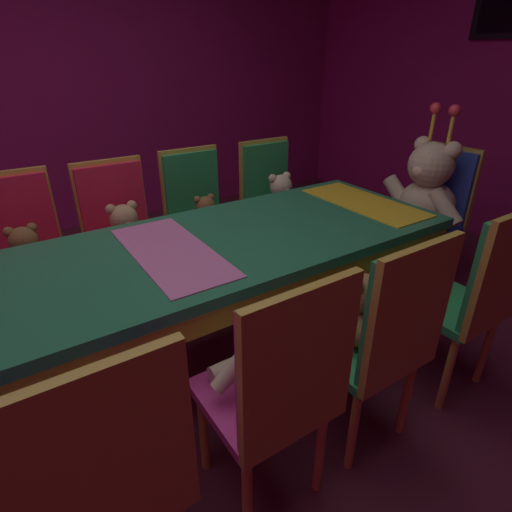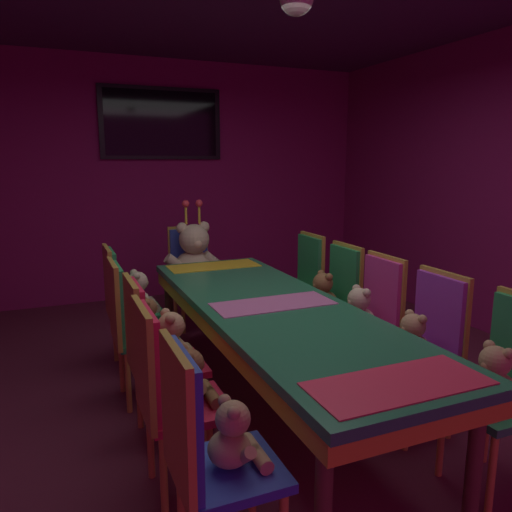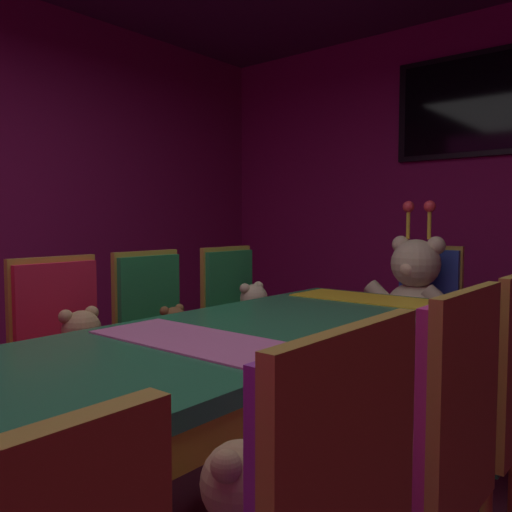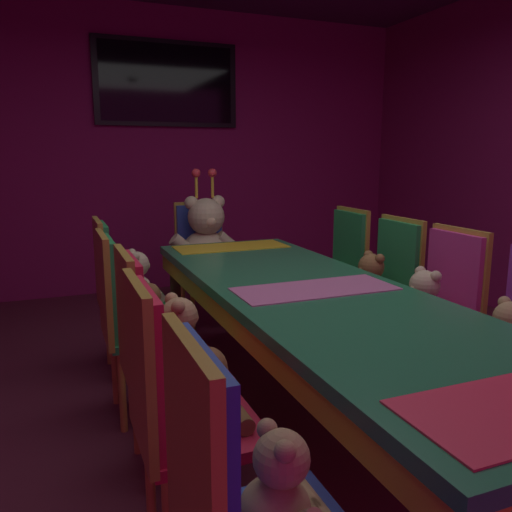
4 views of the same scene
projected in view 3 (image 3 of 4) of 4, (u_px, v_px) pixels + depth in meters
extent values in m
cube|color=#8C1959|center=(487.00, 188.00, 4.18)|extent=(5.20, 0.12, 2.80)
cube|color=#26724C|center=(195.00, 348.00, 1.77)|extent=(0.90, 2.88, 0.05)
cube|color=gold|center=(195.00, 370.00, 1.77)|extent=(0.88, 2.82, 0.10)
cylinder|color=#4C3826|center=(445.00, 386.00, 2.54)|extent=(0.07, 0.07, 0.69)
cylinder|color=#4C3826|center=(313.00, 359.00, 3.03)|extent=(0.07, 0.07, 0.69)
cube|color=pink|center=(195.00, 340.00, 1.77)|extent=(0.77, 0.32, 0.01)
cube|color=yellow|center=(368.00, 298.00, 2.71)|extent=(0.77, 0.32, 0.01)
cylinder|color=gold|center=(13.00, 484.00, 1.87)|extent=(0.04, 0.04, 0.42)
cube|color=red|center=(81.00, 388.00, 2.21)|extent=(0.40, 0.40, 0.04)
cube|color=red|center=(56.00, 319.00, 2.30)|extent=(0.05, 0.38, 0.50)
cube|color=gold|center=(54.00, 319.00, 2.32)|extent=(0.03, 0.41, 0.55)
cylinder|color=gold|center=(136.00, 440.00, 2.24)|extent=(0.04, 0.04, 0.42)
cylinder|color=gold|center=(68.00, 467.00, 2.00)|extent=(0.04, 0.04, 0.42)
cylinder|color=gold|center=(93.00, 421.00, 2.45)|extent=(0.04, 0.04, 0.42)
cylinder|color=gold|center=(26.00, 444.00, 2.20)|extent=(0.04, 0.04, 0.42)
ellipsoid|color=tan|center=(80.00, 363.00, 2.20)|extent=(0.20, 0.20, 0.16)
sphere|color=tan|center=(82.00, 330.00, 2.18)|extent=(0.16, 0.16, 0.16)
sphere|color=tan|center=(89.00, 334.00, 2.14)|extent=(0.06, 0.06, 0.06)
sphere|color=tan|center=(92.00, 313.00, 2.23)|extent=(0.06, 0.06, 0.06)
sphere|color=tan|center=(66.00, 317.00, 2.14)|extent=(0.06, 0.06, 0.06)
cylinder|color=tan|center=(106.00, 356.00, 2.25)|extent=(0.06, 0.14, 0.13)
cylinder|color=tan|center=(63.00, 366.00, 2.09)|extent=(0.06, 0.14, 0.13)
cylinder|color=tan|center=(109.00, 379.00, 2.16)|extent=(0.07, 0.15, 0.07)
cylinder|color=tan|center=(87.00, 385.00, 2.08)|extent=(0.07, 0.15, 0.07)
cube|color=#268C4C|center=(173.00, 361.00, 2.64)|extent=(0.40, 0.40, 0.04)
cube|color=#268C4C|center=(149.00, 304.00, 2.74)|extent=(0.05, 0.38, 0.50)
cube|color=gold|center=(146.00, 303.00, 2.75)|extent=(0.03, 0.41, 0.55)
cylinder|color=gold|center=(218.00, 404.00, 2.68)|extent=(0.04, 0.04, 0.42)
cylinder|color=gold|center=(170.00, 422.00, 2.43)|extent=(0.04, 0.04, 0.42)
cylinder|color=gold|center=(176.00, 391.00, 2.88)|extent=(0.04, 0.04, 0.42)
cylinder|color=gold|center=(128.00, 407.00, 2.64)|extent=(0.04, 0.04, 0.42)
ellipsoid|color=brown|center=(172.00, 343.00, 2.63)|extent=(0.16, 0.16, 0.13)
sphere|color=brown|center=(174.00, 320.00, 2.62)|extent=(0.13, 0.13, 0.13)
sphere|color=#99663C|center=(180.00, 323.00, 2.59)|extent=(0.05, 0.05, 0.05)
sphere|color=brown|center=(179.00, 309.00, 2.66)|extent=(0.05, 0.05, 0.05)
sphere|color=brown|center=(165.00, 311.00, 2.59)|extent=(0.05, 0.05, 0.05)
cylinder|color=brown|center=(189.00, 338.00, 2.67)|extent=(0.05, 0.11, 0.11)
cylinder|color=brown|center=(164.00, 344.00, 2.55)|extent=(0.05, 0.11, 0.11)
cylinder|color=brown|center=(193.00, 353.00, 2.60)|extent=(0.06, 0.12, 0.06)
cylinder|color=brown|center=(180.00, 356.00, 2.54)|extent=(0.06, 0.12, 0.06)
cube|color=#268C4C|center=(252.00, 341.00, 3.07)|extent=(0.40, 0.40, 0.04)
cube|color=#268C4C|center=(229.00, 292.00, 3.17)|extent=(0.05, 0.38, 0.50)
cube|color=gold|center=(226.00, 292.00, 3.18)|extent=(0.03, 0.41, 0.55)
cylinder|color=gold|center=(290.00, 378.00, 3.11)|extent=(0.04, 0.04, 0.42)
cylinder|color=gold|center=(255.00, 392.00, 2.86)|extent=(0.04, 0.04, 0.42)
cylinder|color=gold|center=(249.00, 369.00, 3.31)|extent=(0.04, 0.04, 0.42)
cylinder|color=gold|center=(213.00, 381.00, 3.07)|extent=(0.04, 0.04, 0.42)
ellipsoid|color=beige|center=(252.00, 323.00, 3.06)|extent=(0.20, 0.20, 0.16)
sphere|color=beige|center=(254.00, 298.00, 3.04)|extent=(0.16, 0.16, 0.16)
sphere|color=#FDDCAD|center=(261.00, 301.00, 3.01)|extent=(0.06, 0.06, 0.06)
sphere|color=beige|center=(258.00, 286.00, 3.10)|extent=(0.06, 0.06, 0.06)
sphere|color=beige|center=(245.00, 288.00, 3.00)|extent=(0.06, 0.06, 0.06)
cylinder|color=beige|center=(268.00, 318.00, 3.11)|extent=(0.06, 0.14, 0.13)
cylinder|color=beige|center=(246.00, 323.00, 2.96)|extent=(0.06, 0.14, 0.13)
cylinder|color=beige|center=(275.00, 333.00, 3.03)|extent=(0.07, 0.15, 0.07)
cylinder|color=beige|center=(263.00, 336.00, 2.94)|extent=(0.07, 0.15, 0.07)
cube|color=purple|center=(336.00, 500.00, 0.81)|extent=(0.05, 0.38, 0.50)
cube|color=gold|center=(348.00, 505.00, 0.80)|extent=(0.03, 0.41, 0.55)
sphere|color=tan|center=(241.00, 482.00, 0.94)|extent=(0.15, 0.15, 0.15)
sphere|color=tan|center=(220.00, 480.00, 0.97)|extent=(0.06, 0.06, 0.06)
sphere|color=tan|center=(226.00, 466.00, 0.88)|extent=(0.06, 0.06, 0.06)
sphere|color=tan|center=(267.00, 444.00, 0.97)|extent=(0.06, 0.06, 0.06)
cube|color=#CC338C|center=(384.00, 490.00, 1.37)|extent=(0.40, 0.40, 0.04)
cube|color=#CC338C|center=(457.00, 405.00, 1.24)|extent=(0.05, 0.38, 0.50)
cube|color=gold|center=(466.00, 407.00, 1.22)|extent=(0.03, 0.41, 0.55)
ellipsoid|color=beige|center=(385.00, 450.00, 1.36)|extent=(0.20, 0.20, 0.16)
sphere|color=beige|center=(379.00, 395.00, 1.37)|extent=(0.16, 0.16, 0.16)
sphere|color=#FDDCAD|center=(361.00, 395.00, 1.40)|extent=(0.06, 0.06, 0.06)
sphere|color=beige|center=(375.00, 379.00, 1.30)|extent=(0.06, 0.06, 0.06)
sphere|color=beige|center=(396.00, 368.00, 1.40)|extent=(0.06, 0.06, 0.06)
cylinder|color=beige|center=(352.00, 453.00, 1.31)|extent=(0.06, 0.14, 0.13)
cylinder|color=beige|center=(387.00, 429.00, 1.47)|extent=(0.06, 0.14, 0.13)
cylinder|color=beige|center=(331.00, 463.00, 1.41)|extent=(0.07, 0.15, 0.07)
cylinder|color=beige|center=(350.00, 450.00, 1.49)|extent=(0.07, 0.15, 0.07)
cube|color=#268C4C|center=(451.00, 432.00, 1.75)|extent=(0.40, 0.40, 0.04)
cube|color=#268C4C|center=(512.00, 362.00, 1.61)|extent=(0.05, 0.38, 0.50)
cylinder|color=gold|center=(422.00, 468.00, 1.99)|extent=(0.04, 0.04, 0.42)
cylinder|color=gold|center=(384.00, 502.00, 1.74)|extent=(0.04, 0.04, 0.42)
ellipsoid|color=olive|center=(452.00, 400.00, 1.74)|extent=(0.20, 0.20, 0.16)
sphere|color=olive|center=(448.00, 357.00, 1.74)|extent=(0.16, 0.16, 0.16)
sphere|color=#AE7747|center=(431.00, 358.00, 1.78)|extent=(0.06, 0.06, 0.06)
sphere|color=olive|center=(447.00, 343.00, 1.68)|extent=(0.06, 0.06, 0.06)
sphere|color=olive|center=(460.00, 337.00, 1.77)|extent=(0.06, 0.06, 0.06)
cylinder|color=olive|center=(428.00, 401.00, 1.69)|extent=(0.06, 0.14, 0.13)
cylinder|color=olive|center=(450.00, 386.00, 1.84)|extent=(0.06, 0.14, 0.13)
cylinder|color=olive|center=(408.00, 412.00, 1.79)|extent=(0.07, 0.15, 0.07)
cylinder|color=olive|center=(420.00, 403.00, 1.87)|extent=(0.07, 0.15, 0.07)
cube|color=#268C4C|center=(505.00, 389.00, 2.20)|extent=(0.40, 0.40, 0.04)
cylinder|color=gold|center=(476.00, 422.00, 2.44)|extent=(0.04, 0.04, 0.42)
cylinder|color=gold|center=(451.00, 445.00, 2.19)|extent=(0.04, 0.04, 0.42)
cube|color=#2D47B2|center=(416.00, 336.00, 3.21)|extent=(0.40, 0.40, 0.04)
cube|color=#2D47B2|center=(429.00, 289.00, 3.33)|extent=(0.38, 0.05, 0.50)
cube|color=gold|center=(430.00, 288.00, 3.35)|extent=(0.41, 0.03, 0.55)
cylinder|color=gold|center=(451.00, 372.00, 3.25)|extent=(0.04, 0.04, 0.42)
cylinder|color=gold|center=(431.00, 384.00, 3.00)|extent=(0.04, 0.04, 0.42)
cylinder|color=gold|center=(402.00, 363.00, 3.45)|extent=(0.04, 0.04, 0.42)
cylinder|color=gold|center=(380.00, 374.00, 3.21)|extent=(0.04, 0.04, 0.42)
ellipsoid|color=beige|center=(417.00, 306.00, 3.20)|extent=(0.37, 0.37, 0.29)
sphere|color=beige|center=(416.00, 263.00, 3.16)|extent=(0.29, 0.29, 0.29)
sphere|color=#FDDCAD|center=(409.00, 268.00, 3.08)|extent=(0.11, 0.11, 0.11)
sphere|color=beige|center=(436.00, 246.00, 3.11)|extent=(0.11, 0.11, 0.11)
sphere|color=beige|center=(401.00, 245.00, 3.25)|extent=(0.11, 0.11, 0.11)
cylinder|color=beige|center=(442.00, 306.00, 3.03)|extent=(0.26, 0.10, 0.24)
cylinder|color=beige|center=(384.00, 300.00, 3.26)|extent=(0.26, 0.10, 0.24)
cylinder|color=beige|center=(416.00, 331.00, 2.96)|extent=(0.27, 0.12, 0.12)
cylinder|color=beige|center=(384.00, 326.00, 3.09)|extent=(0.27, 0.12, 0.12)
cylinder|color=gold|center=(429.00, 223.00, 3.13)|extent=(0.02, 0.02, 0.20)
sphere|color=#E5333F|center=(430.00, 206.00, 3.12)|extent=(0.07, 0.07, 0.07)
cylinder|color=gold|center=(408.00, 223.00, 3.21)|extent=(0.02, 0.02, 0.20)
sphere|color=#E5333F|center=(409.00, 207.00, 3.20)|extent=(0.07, 0.07, 0.07)
cube|color=black|center=(486.00, 103.00, 4.07)|extent=(1.40, 0.05, 0.81)
cube|color=black|center=(485.00, 102.00, 4.05)|extent=(1.29, 0.01, 0.73)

